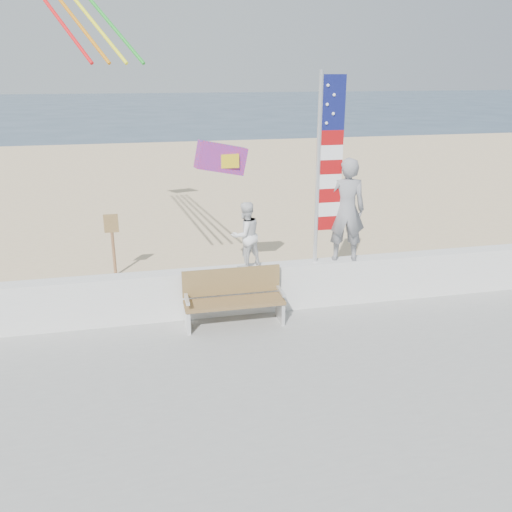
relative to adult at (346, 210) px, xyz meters
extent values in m
plane|color=#2A3F55|center=(-1.99, -2.00, -2.07)|extent=(220.00, 220.00, 0.00)
cube|color=beige|center=(-1.99, 7.00, -2.03)|extent=(90.00, 40.00, 0.08)
cube|color=silver|center=(-1.99, 0.00, -1.44)|extent=(30.00, 0.35, 0.90)
imported|color=gray|center=(0.00, 0.00, 0.00)|extent=(0.81, 0.63, 1.98)
imported|color=white|center=(-1.94, 0.00, -0.37)|extent=(0.74, 0.68, 1.24)
cube|color=olive|center=(-2.26, -0.55, -1.45)|extent=(1.80, 0.50, 0.06)
cube|color=olive|center=(-2.26, -0.28, -1.14)|extent=(1.80, 0.05, 0.50)
cube|color=white|center=(-3.11, -0.55, -1.69)|extent=(0.06, 0.50, 0.40)
cube|color=white|center=(-3.11, -0.60, -1.29)|extent=(0.06, 0.45, 0.05)
cube|color=silver|center=(-1.41, -0.55, -1.69)|extent=(0.06, 0.50, 0.40)
cube|color=silver|center=(-1.41, -0.60, -1.29)|extent=(0.06, 0.45, 0.05)
cylinder|color=white|center=(-0.59, 0.00, 0.76)|extent=(0.08, 0.08, 3.50)
cube|color=#0F1451|center=(-0.35, 0.00, 1.96)|extent=(0.44, 0.02, 0.95)
cube|color=#9E0A0C|center=(-0.35, 0.00, -0.23)|extent=(0.44, 0.02, 0.26)
cube|color=white|center=(-0.35, 0.00, 0.03)|extent=(0.44, 0.02, 0.26)
cube|color=#9E0A0C|center=(-0.35, 0.00, 0.29)|extent=(0.44, 0.02, 0.26)
cube|color=white|center=(-0.35, 0.00, 0.56)|extent=(0.44, 0.02, 0.26)
cube|color=#9E0A0C|center=(-0.35, 0.00, 0.82)|extent=(0.44, 0.02, 0.26)
cube|color=white|center=(-0.35, 0.00, 1.09)|extent=(0.44, 0.02, 0.26)
cube|color=#9E0A0C|center=(-0.35, 0.00, 1.35)|extent=(0.44, 0.02, 0.26)
sphere|color=white|center=(-0.47, -0.02, 1.61)|extent=(0.06, 0.06, 0.06)
sphere|color=white|center=(-0.35, -0.02, 1.77)|extent=(0.06, 0.06, 0.06)
sphere|color=white|center=(-0.47, -0.02, 1.93)|extent=(0.06, 0.06, 0.06)
sphere|color=white|center=(-0.35, -0.02, 2.09)|extent=(0.06, 0.06, 0.06)
sphere|color=white|center=(-0.47, -0.02, 2.25)|extent=(0.06, 0.06, 0.06)
cube|color=#FD291C|center=(-2.15, 1.41, 0.84)|extent=(1.11, 0.45, 0.74)
cube|color=yellow|center=(-2.00, 1.41, 0.79)|extent=(0.38, 0.28, 0.27)
cylinder|color=#8B6343|center=(-4.45, 2.75, -1.39)|extent=(0.07, 0.07, 1.20)
cube|color=olive|center=(-4.45, 2.73, -0.74)|extent=(0.32, 0.03, 0.42)
camera|label=1|loc=(-3.80, -9.34, 2.51)|focal=38.00mm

